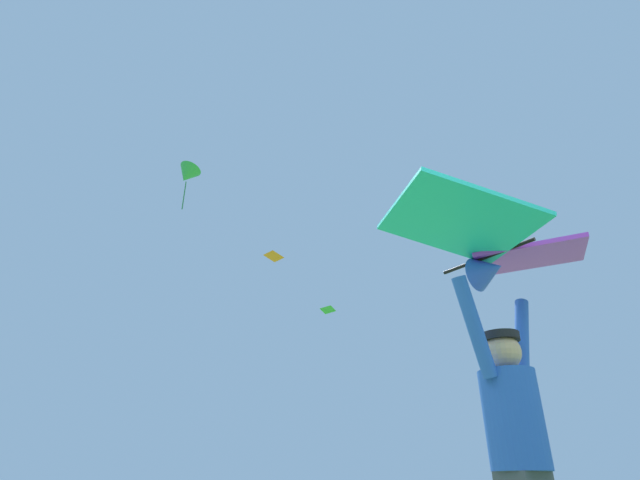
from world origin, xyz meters
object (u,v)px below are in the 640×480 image
Objects in this scene: kite_flyer_person at (519,449)px; distant_kite_orange_far_center at (274,256)px; held_stunt_kite at (496,248)px; distant_kite_green_mid_left at (328,309)px; distant_kite_green_high_right at (187,175)px.

kite_flyer_person is 2.07× the size of distant_kite_orange_far_center.
held_stunt_kite is 2.06× the size of distant_kite_orange_far_center.
held_stunt_kite is at bearing -122.88° from distant_kite_green_mid_left.
distant_kite_green_mid_left is 12.74m from distant_kite_green_high_right.
distant_kite_green_high_right is (4.49, 19.29, 14.30)m from kite_flyer_person.
distant_kite_green_mid_left reaches higher than kite_flyer_person.
distant_kite_green_mid_left is (6.99, 10.82, 3.94)m from held_stunt_kite.
distant_kite_green_high_right reaches higher than distant_kite_orange_far_center.
distant_kite_orange_far_center is at bearing 64.17° from held_stunt_kite.
distant_kite_orange_far_center is 7.83m from distant_kite_green_high_right.
kite_flyer_person is 1.26m from held_stunt_kite.
kite_flyer_person is at bearing -123.09° from distant_kite_green_mid_left.
kite_flyer_person is 13.83m from distant_kite_green_mid_left.
kite_flyer_person is at bearing -115.96° from distant_kite_orange_far_center.
held_stunt_kite is at bearing -103.06° from distant_kite_green_high_right.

